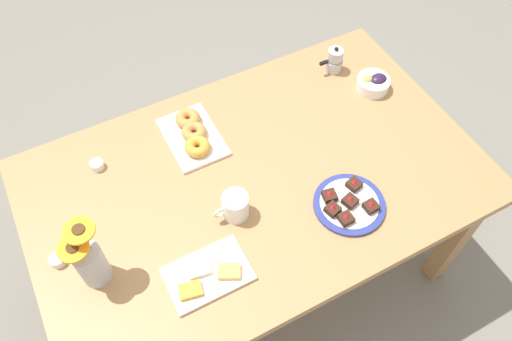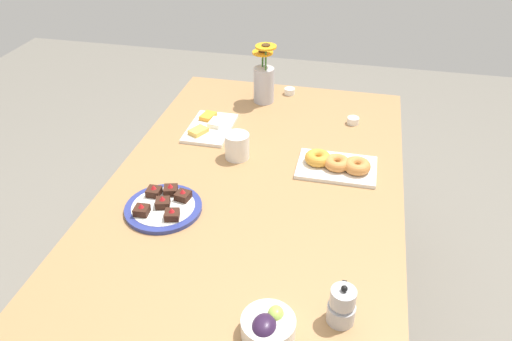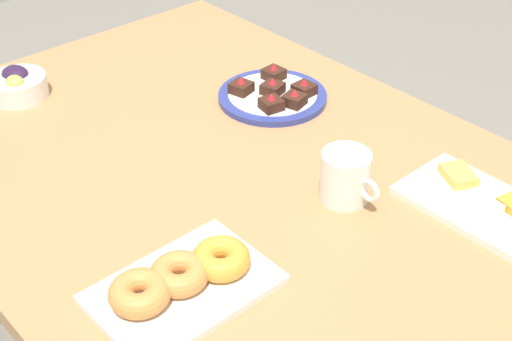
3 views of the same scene
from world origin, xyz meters
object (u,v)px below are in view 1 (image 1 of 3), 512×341
at_px(croissant_platter, 193,134).
at_px(flower_vase, 90,262).
at_px(cheese_platter, 207,275).
at_px(moka_pot, 334,61).
at_px(dining_table, 256,190).
at_px(dessert_plate, 349,204).
at_px(jam_cup_honey, 57,260).
at_px(coffee_mug, 235,206).
at_px(grape_bowl, 373,83).
at_px(jam_cup_berry, 97,165).

xyz_separation_m(croissant_platter, flower_vase, (0.48, 0.37, 0.07)).
bearing_deg(cheese_platter, croissant_platter, -108.99).
distance_m(flower_vase, moka_pot, 1.23).
relative_size(dining_table, dessert_plate, 6.50).
relative_size(dessert_plate, flower_vase, 0.91).
relative_size(jam_cup_honey, flower_vase, 0.18).
bearing_deg(coffee_mug, moka_pot, -147.06).
xyz_separation_m(croissant_platter, moka_pot, (-0.67, -0.07, 0.03)).
relative_size(grape_bowl, moka_pot, 1.11).
bearing_deg(grape_bowl, coffee_mug, 19.66).
height_order(grape_bowl, flower_vase, flower_vase).
bearing_deg(jam_cup_berry, moka_pot, -178.23).
xyz_separation_m(dining_table, dessert_plate, (-0.22, 0.25, 0.10)).
distance_m(coffee_mug, croissant_platter, 0.37).
bearing_deg(jam_cup_honey, croissant_platter, -155.38).
bearing_deg(jam_cup_honey, jam_cup_berry, -126.37).
distance_m(grape_bowl, jam_cup_berry, 1.12).
height_order(jam_cup_berry, moka_pot, moka_pot).
distance_m(cheese_platter, dessert_plate, 0.53).
bearing_deg(flower_vase, jam_cup_berry, -107.08).
bearing_deg(croissant_platter, jam_cup_honey, 24.62).
bearing_deg(moka_pot, dessert_plate, 61.71).
xyz_separation_m(coffee_mug, cheese_platter, (0.18, 0.16, -0.04)).
relative_size(jam_cup_berry, flower_vase, 0.18).
height_order(grape_bowl, dessert_plate, grape_bowl).
height_order(cheese_platter, flower_vase, flower_vase).
distance_m(cheese_platter, croissant_platter, 0.56).
xyz_separation_m(croissant_platter, dessert_plate, (-0.35, 0.52, -0.01)).
relative_size(cheese_platter, flower_vase, 0.96).
xyz_separation_m(jam_cup_honey, jam_cup_berry, (-0.22, -0.30, 0.00)).
xyz_separation_m(coffee_mug, jam_cup_honey, (0.58, -0.10, -0.03)).
distance_m(dining_table, cheese_platter, 0.42).
xyz_separation_m(croissant_platter, jam_cup_berry, (0.36, -0.04, -0.01)).
height_order(cheese_platter, croissant_platter, croissant_platter).
bearing_deg(croissant_platter, cheese_platter, 71.01).
bearing_deg(jam_cup_berry, coffee_mug, 131.26).
bearing_deg(dessert_plate, grape_bowl, -133.38).
distance_m(jam_cup_berry, moka_pot, 1.03).
xyz_separation_m(grape_bowl, flower_vase, (1.23, 0.27, 0.07)).
distance_m(coffee_mug, moka_pot, 0.80).
relative_size(grape_bowl, croissant_platter, 0.47).
height_order(coffee_mug, moka_pot, moka_pot).
bearing_deg(grape_bowl, cheese_platter, 24.85).
bearing_deg(moka_pot, grape_bowl, 116.33).
height_order(coffee_mug, jam_cup_berry, coffee_mug).
height_order(cheese_platter, jam_cup_berry, cheese_platter).
bearing_deg(moka_pot, dining_table, 31.77).
xyz_separation_m(dessert_plate, moka_pot, (-0.32, -0.59, 0.04)).
bearing_deg(dining_table, jam_cup_berry, -31.99).
xyz_separation_m(grape_bowl, moka_pot, (0.08, -0.17, 0.02)).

